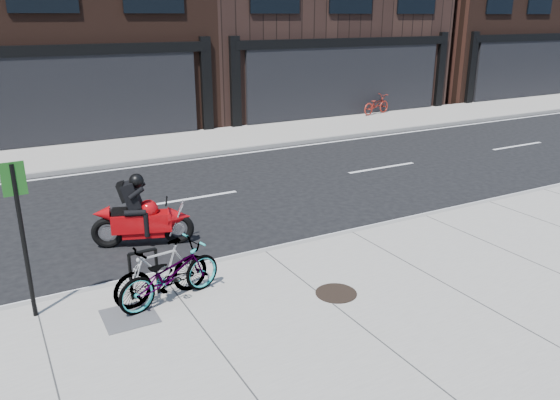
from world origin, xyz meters
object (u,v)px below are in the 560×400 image
bicycle_front (170,274)px  motorcycle (146,216)px  manhole_cover (336,293)px  sign_post (21,227)px  bike_rack (144,269)px  utility_grate (130,316)px  bicycle_far (376,104)px  bicycle_rear (162,272)px

bicycle_front → motorcycle: motorcycle is taller
motorcycle → manhole_cover: bearing=-42.2°
manhole_cover → sign_post: size_ratio=0.28×
bike_rack → manhole_cover: size_ratio=1.19×
manhole_cover → utility_grate: same height
motorcycle → manhole_cover: motorcycle is taller
utility_grate → sign_post: sign_post is taller
bicycle_front → bike_rack: bearing=28.3°
manhole_cover → sign_post: 4.76m
sign_post → bike_rack: bearing=-10.7°
motorcycle → bicycle_front: bearing=-78.9°
bike_rack → bicycle_far: size_ratio=0.48×
motorcycle → bicycle_far: (13.04, 9.32, -0.04)m
bicycle_front → bicycle_far: bearing=-62.3°
bicycle_front → bicycle_rear: size_ratio=1.11×
bicycle_far → sign_post: sign_post is taller
bicycle_far → manhole_cover: size_ratio=2.49×
motorcycle → utility_grate: bearing=-91.7°
bicycle_front → manhole_cover: size_ratio=2.63×
motorcycle → bicycle_rear: bearing=-81.3°
bicycle_front → bicycle_far: 17.96m
utility_grate → bicycle_far: bearing=40.6°
bicycle_far → bike_rack: bearing=116.4°
motorcycle → sign_post: bearing=-118.3°
bicycle_front → bicycle_rear: (-0.09, 0.10, 0.02)m
bicycle_rear → utility_grate: size_ratio=2.09×
bicycle_front → bicycle_far: bicycle_front is taller
motorcycle → manhole_cover: size_ratio=2.91×
motorcycle → utility_grate: (-1.07, -2.78, -0.47)m
utility_grate → sign_post: bearing=149.6°
bicycle_far → motorcycle: bearing=111.8°
bicycle_rear → bicycle_far: (13.51, 11.83, -0.04)m
bike_rack → motorcycle: size_ratio=0.41×
bicycle_rear → motorcycle: (0.47, 2.51, 0.00)m
utility_grate → bicycle_front: bearing=13.5°
manhole_cover → bicycle_far: bearing=49.6°
bicycle_front → bicycle_rear: 0.14m
motorcycle → utility_grate: 3.02m
bicycle_front → manhole_cover: 2.63m
sign_post → motorcycle: bearing=38.8°
bicycle_far → sign_post: 19.12m
bike_rack → utility_grate: bearing=-127.5°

